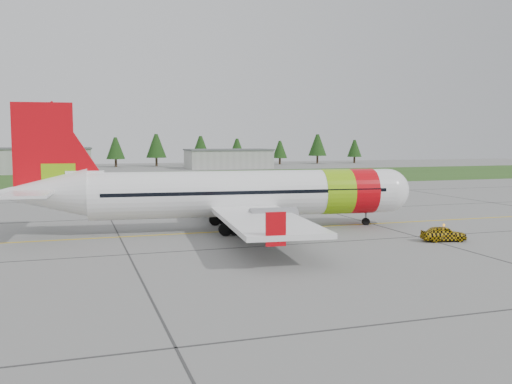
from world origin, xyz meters
name	(u,v)px	position (x,y,z in m)	size (l,w,h in m)	color
ground	(313,243)	(0.00, 0.00, 0.00)	(320.00, 320.00, 0.00)	gray
aircraft	(236,194)	(-4.08, 8.78, 3.39)	(38.84, 35.95, 11.77)	white
follow_me_car	(444,219)	(10.83, -2.53, 1.88)	(1.52, 1.28, 3.77)	yellow
grass_strip	(162,178)	(0.00, 82.00, 0.01)	(320.00, 50.00, 0.03)	#30561E
taxi_guideline	(280,229)	(0.00, 8.00, 0.01)	(120.00, 0.25, 0.02)	gold
hangar_west	(24,161)	(-30.00, 110.00, 3.00)	(32.00, 14.00, 6.00)	#A8A8A3
hangar_east	(228,159)	(25.00, 118.00, 2.60)	(24.00, 12.00, 5.20)	#A8A8A3
treeline	(134,150)	(0.00, 138.00, 5.00)	(160.00, 8.00, 10.00)	#1C3F14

